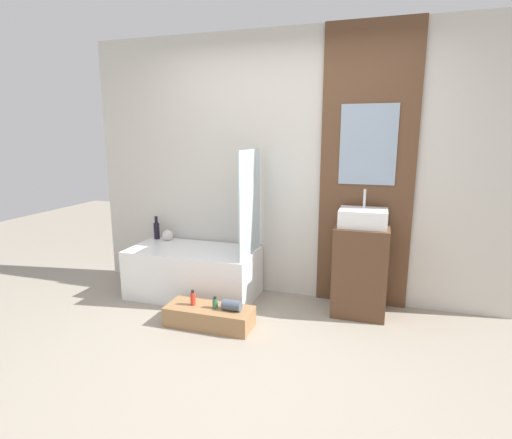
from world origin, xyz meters
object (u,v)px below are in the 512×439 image
object	(u,v)px
sink	(363,218)
bottle_soap_primary	(193,298)
vase_round_light	(168,235)
bathtub	(194,272)
vase_tall_dark	(157,230)
bottle_soap_secondary	(215,303)
wooden_step_bench	(209,316)

from	to	relation	value
sink	bottle_soap_primary	world-z (taller)	sink
vase_round_light	bottle_soap_primary	xyz separation A→B (m)	(0.68, -0.79, -0.32)
bottle_soap_primary	vase_round_light	bearing A→B (deg)	130.71
bathtub	vase_round_light	xyz separation A→B (m)	(-0.41, 0.22, 0.30)
bottle_soap_primary	vase_tall_dark	bearing A→B (deg)	135.43
vase_tall_dark	bottle_soap_secondary	distance (m)	1.38
vase_round_light	bottle_soap_primary	bearing A→B (deg)	-49.29
sink	vase_round_light	size ratio (longest dim) A/B	3.58
bathtub	bottle_soap_primary	bearing A→B (deg)	-64.51
vase_round_light	bottle_soap_secondary	world-z (taller)	vase_round_light
wooden_step_bench	vase_round_light	distance (m)	1.24
vase_round_light	sink	bearing A→B (deg)	-3.52
bathtub	wooden_step_bench	xyz separation A→B (m)	(0.42, -0.57, -0.17)
vase_round_light	wooden_step_bench	bearing A→B (deg)	-43.56
sink	bottle_soap_primary	bearing A→B (deg)	-153.98
sink	bottle_soap_secondary	bearing A→B (deg)	-150.07
bathtub	vase_round_light	distance (m)	0.55
bottle_soap_primary	sink	bearing A→B (deg)	26.02
sink	bottle_soap_secondary	distance (m)	1.50
sink	vase_tall_dark	world-z (taller)	sink
bathtub	vase_tall_dark	world-z (taller)	vase_tall_dark
wooden_step_bench	bottle_soap_secondary	world-z (taller)	bottle_soap_secondary
vase_round_light	bottle_soap_primary	distance (m)	1.09
sink	wooden_step_bench	bearing A→B (deg)	-151.24
sink	vase_tall_dark	distance (m)	2.22
bathtub	bottle_soap_secondary	xyz separation A→B (m)	(0.48, -0.57, -0.04)
bathtub	vase_round_light	world-z (taller)	vase_round_light
bottle_soap_primary	bottle_soap_secondary	size ratio (longest dim) A/B	1.35
sink	vase_tall_dark	xyz separation A→B (m)	(-2.19, 0.15, -0.30)
wooden_step_bench	vase_tall_dark	size ratio (longest dim) A/B	3.00
bathtub	sink	world-z (taller)	sink
bathtub	bottle_soap_primary	xyz separation A→B (m)	(0.27, -0.57, -0.02)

